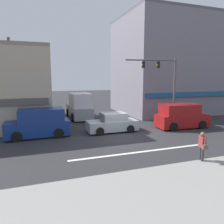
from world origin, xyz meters
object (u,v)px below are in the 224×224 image
(pedestrian_foreground_with_bag, at_px, (202,146))
(sedan_crossing_rightbound, at_px, (112,123))
(utility_pole_near_left, at_px, (12,84))
(van_crossing_leftbound, at_px, (181,117))
(traffic_light_mast, at_px, (165,80))
(van_parked_curbside, at_px, (39,124))
(street_tree, at_px, (153,84))
(box_truck_waiting_far, at_px, (79,107))

(pedestrian_foreground_with_bag, bearing_deg, sedan_crossing_rightbound, 104.81)
(utility_pole_near_left, xyz_separation_m, sedan_crossing_rightbound, (7.56, -2.48, -3.16))
(van_crossing_leftbound, bearing_deg, pedestrian_foreground_with_bag, -119.77)
(traffic_light_mast, xyz_separation_m, sedan_crossing_rightbound, (-5.60, -1.13, -3.46))
(van_crossing_leftbound, xyz_separation_m, van_parked_curbside, (-11.91, 1.06, 0.00))
(utility_pole_near_left, height_order, traffic_light_mast, utility_pole_near_left)
(street_tree, distance_m, box_truck_waiting_far, 8.58)
(traffic_light_mast, distance_m, sedan_crossing_rightbound, 6.68)
(sedan_crossing_rightbound, relative_size, box_truck_waiting_far, 0.73)
(utility_pole_near_left, xyz_separation_m, traffic_light_mast, (13.16, -1.35, 0.30))
(utility_pole_near_left, bearing_deg, van_parked_curbside, -48.36)
(street_tree, bearing_deg, utility_pole_near_left, -169.45)
(utility_pole_near_left, distance_m, van_crossing_leftbound, 14.42)
(traffic_light_mast, relative_size, pedestrian_foreground_with_bag, 3.71)
(box_truck_waiting_far, xyz_separation_m, van_crossing_leftbound, (7.57, -7.62, -0.25))
(box_truck_waiting_far, height_order, van_crossing_leftbound, box_truck_waiting_far)
(van_parked_curbside, bearing_deg, pedestrian_foreground_with_bag, -46.79)
(street_tree, relative_size, van_crossing_leftbound, 1.19)
(utility_pole_near_left, bearing_deg, traffic_light_mast, -5.86)
(traffic_light_mast, bearing_deg, street_tree, 74.80)
(street_tree, relative_size, traffic_light_mast, 0.90)
(street_tree, bearing_deg, box_truck_waiting_far, 167.39)
(utility_pole_near_left, bearing_deg, box_truck_waiting_far, 35.63)
(utility_pole_near_left, relative_size, van_parked_curbside, 1.61)
(sedan_crossing_rightbound, bearing_deg, pedestrian_foreground_with_bag, -75.19)
(street_tree, height_order, traffic_light_mast, traffic_light_mast)
(pedestrian_foreground_with_bag, bearing_deg, van_crossing_leftbound, 60.23)
(street_tree, bearing_deg, pedestrian_foreground_with_bag, -109.43)
(van_crossing_leftbound, relative_size, pedestrian_foreground_with_bag, 2.80)
(box_truck_waiting_far, xyz_separation_m, van_parked_curbside, (-4.34, -6.55, -0.25))
(traffic_light_mast, xyz_separation_m, van_parked_curbside, (-11.29, -0.75, -3.17))
(street_tree, distance_m, utility_pole_near_left, 14.49)
(traffic_light_mast, distance_m, pedestrian_foreground_with_bag, 10.21)
(street_tree, distance_m, pedestrian_foreground_with_bag, 14.09)
(van_crossing_leftbound, bearing_deg, traffic_light_mast, 108.74)
(van_parked_curbside, bearing_deg, utility_pole_near_left, 131.64)
(box_truck_waiting_far, height_order, pedestrian_foreground_with_bag, box_truck_waiting_far)
(sedan_crossing_rightbound, xyz_separation_m, van_parked_curbside, (-5.69, 0.38, 0.29))
(box_truck_waiting_far, relative_size, van_parked_curbside, 1.21)
(utility_pole_near_left, distance_m, sedan_crossing_rightbound, 8.56)
(utility_pole_near_left, distance_m, traffic_light_mast, 13.23)
(box_truck_waiting_far, bearing_deg, pedestrian_foreground_with_bag, -76.95)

